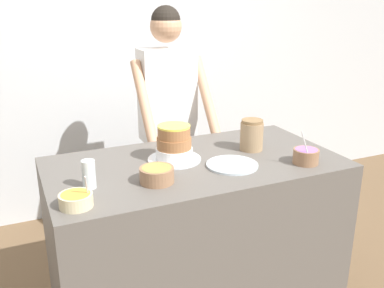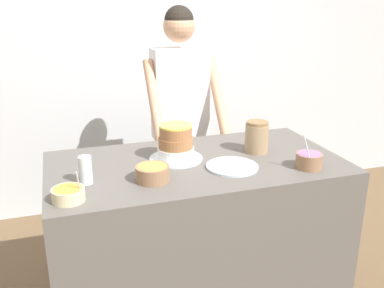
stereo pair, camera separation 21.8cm
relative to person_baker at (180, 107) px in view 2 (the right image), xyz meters
The scene contains 10 objects.
wall_back 0.86m from the person_baker, 99.13° to the left, with size 10.00×0.05×2.60m.
counter 0.96m from the person_baker, 99.98° to the right, with size 1.55×0.82×0.95m.
person_baker is the anchor object (origin of this frame).
cake 0.72m from the person_baker, 108.31° to the right, with size 0.29×0.29×0.19m.
frosting_bowl_purple 1.08m from the person_baker, 68.95° to the right, with size 0.13×0.13×0.19m.
frosting_bowl_olive 1.01m from the person_baker, 113.94° to the right, with size 0.16×0.16×0.07m.
frosting_bowl_orange 1.30m from the person_baker, 128.11° to the right, with size 0.14×0.14×0.14m.
drinking_glass 1.11m from the person_baker, 129.77° to the right, with size 0.06×0.06×0.13m.
ceramic_plate 0.89m from the person_baker, 88.94° to the right, with size 0.27×0.27×0.01m.
stoneware_jar 0.74m from the person_baker, 71.29° to the right, with size 0.13×0.13×0.18m.
Camera 2 is at (-0.67, -1.60, 1.78)m, focal length 40.00 mm.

